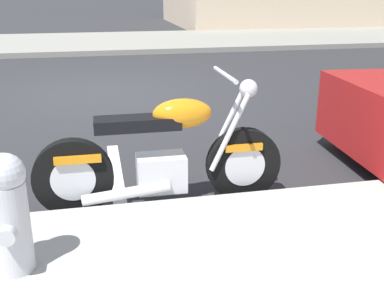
% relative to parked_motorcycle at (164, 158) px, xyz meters
% --- Properties ---
extents(ground_plane, '(260.00, 260.00, 0.00)m').
position_rel_parked_motorcycle_xyz_m(ground_plane, '(-0.37, 4.40, -0.43)').
color(ground_plane, '#28282B').
extents(parking_stall_stripe, '(0.12, 2.20, 0.01)m').
position_rel_parked_motorcycle_xyz_m(parking_stall_stripe, '(-0.37, 0.52, -0.43)').
color(parking_stall_stripe, silver).
rests_on(parking_stall_stripe, ground).
extents(parked_motorcycle, '(2.05, 0.62, 1.12)m').
position_rel_parked_motorcycle_xyz_m(parked_motorcycle, '(0.00, 0.00, 0.00)').
color(parked_motorcycle, black).
rests_on(parked_motorcycle, ground).
extents(fire_hydrant, '(0.24, 0.36, 0.75)m').
position_rel_parked_motorcycle_xyz_m(fire_hydrant, '(-1.04, -0.93, 0.11)').
color(fire_hydrant, '#B7B7BC').
rests_on(fire_hydrant, sidewalk_near_curb).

